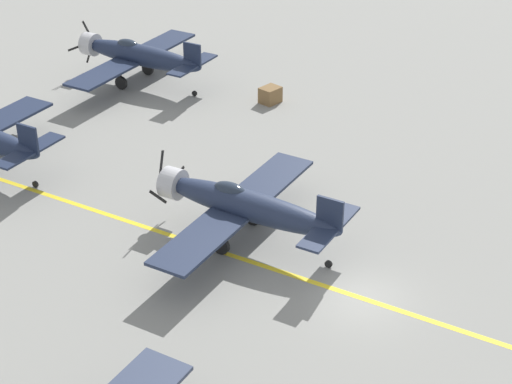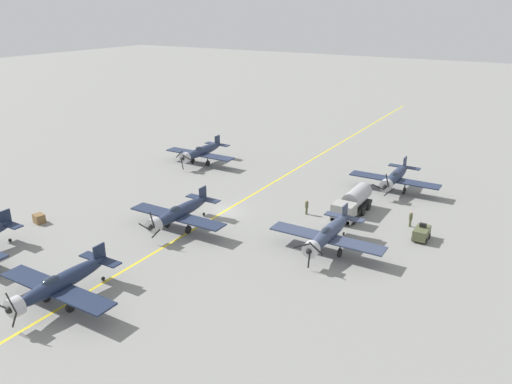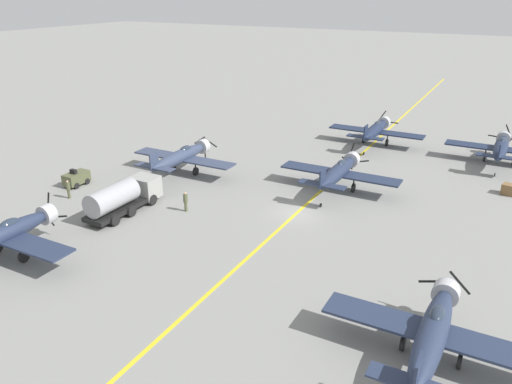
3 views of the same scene
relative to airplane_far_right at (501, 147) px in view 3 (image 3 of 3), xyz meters
The scene contains 13 objects.
ground_plane 27.53m from the airplane_far_right, 122.88° to the right, with size 400.00×400.00×0.00m, color gray.
taxiway_stripe 27.53m from the airplane_far_right, 122.88° to the right, with size 0.30×160.00×0.01m, color yellow.
airplane_far_right is the anchor object (origin of this frame).
airplane_far_center 14.60m from the airplane_far_right, behind, with size 12.00×9.98×3.65m.
airplane_mid_left 35.92m from the airplane_far_right, 146.52° to the right, with size 12.00×9.98×3.65m.
airplane_near_right 37.50m from the airplane_far_right, 91.22° to the right, with size 12.00×9.98×3.65m.
airplane_mid_center 21.23m from the airplane_far_right, 129.50° to the right, with size 12.00×9.98×3.75m.
airplane_near_left 51.18m from the airplane_far_right, 126.78° to the right, with size 12.00×9.98×3.76m.
fuel_tanker 41.75m from the airplane_far_right, 133.42° to the right, with size 2.68×8.00×2.98m.
tow_tractor 46.60m from the airplane_far_right, 143.63° to the right, with size 1.57×2.60×1.79m.
ground_crew_walking 36.52m from the airplane_far_right, 130.95° to the right, with size 0.40×0.40×1.85m.
ground_crew_inspecting 46.83m from the airplane_far_right, 139.47° to the right, with size 0.40×0.40×1.81m.
supply_crate_by_tanker 9.67m from the airplane_far_right, 80.43° to the right, with size 1.26×1.05×1.05m, color brown.
Camera 3 is at (16.02, -37.77, 18.83)m, focal length 35.00 mm.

